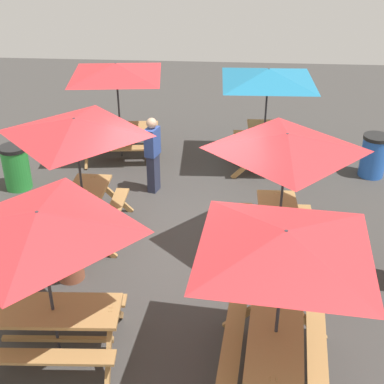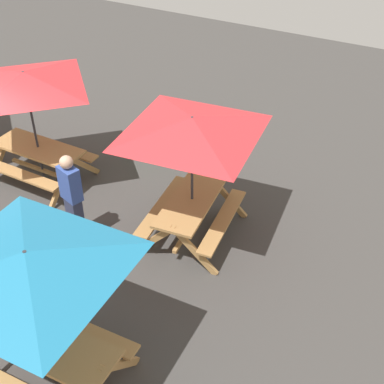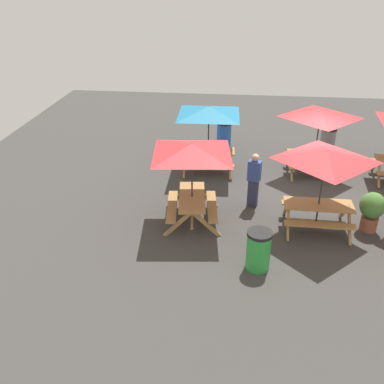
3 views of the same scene
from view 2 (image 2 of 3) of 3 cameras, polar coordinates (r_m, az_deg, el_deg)
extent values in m
cube|color=#A87A44|center=(8.91, 0.00, -0.83)|extent=(0.89, 1.86, 0.05)
cube|color=#A87A44|center=(8.95, 3.27, -3.10)|extent=(0.45, 1.82, 0.04)
cube|color=#A87A44|center=(9.27, -3.16, -1.48)|extent=(0.45, 1.82, 0.04)
cube|color=#A87A44|center=(8.49, 0.32, -6.34)|extent=(0.80, 0.15, 0.81)
cube|color=#A87A44|center=(8.72, -4.16, -5.11)|extent=(0.80, 0.15, 0.81)
cube|color=#A87A44|center=(9.62, 3.75, -0.45)|extent=(0.80, 0.15, 0.81)
cube|color=#A87A44|center=(9.82, -0.28, 0.51)|extent=(0.80, 0.15, 0.81)
cube|color=#A87A44|center=(9.24, 0.00, -3.39)|extent=(0.24, 1.56, 0.06)
cylinder|color=#2D2D33|center=(8.67, 0.00, 1.33)|extent=(0.04, 0.04, 2.30)
pyramid|color=red|center=(8.13, 0.00, 7.15)|extent=(2.81, 2.81, 0.28)
cube|color=#A87A44|center=(10.67, -16.10, 4.55)|extent=(1.81, 0.73, 0.05)
cube|color=#A87A44|center=(10.52, -17.81, 1.78)|extent=(1.80, 0.29, 0.04)
cube|color=#A87A44|center=(11.15, -13.98, 4.64)|extent=(1.80, 0.29, 0.04)
cube|color=#A87A44|center=(11.57, -17.43, 4.79)|extent=(0.07, 0.80, 0.81)
cube|color=#A87A44|center=(10.18, -13.89, 0.75)|extent=(0.07, 0.80, 0.81)
cube|color=#A87A44|center=(10.62, -11.37, 2.78)|extent=(0.07, 0.80, 0.81)
cube|color=#A87A44|center=(10.95, -15.65, 2.25)|extent=(1.56, 0.10, 0.06)
cylinder|color=#2D2D33|center=(10.47, -16.47, 6.45)|extent=(0.04, 0.04, 2.30)
pyramid|color=red|center=(10.03, -17.47, 11.42)|extent=(2.03, 2.03, 0.28)
cube|color=#A87A44|center=(7.05, -15.10, -15.45)|extent=(1.82, 0.75, 0.05)
cube|color=#A87A44|center=(7.51, -12.08, -14.00)|extent=(1.81, 0.31, 0.04)
cube|color=#A87A44|center=(7.88, -17.48, -13.01)|extent=(0.08, 0.80, 0.81)
cube|color=#A87A44|center=(7.16, -7.65, -17.77)|extent=(0.08, 0.80, 0.81)
cube|color=#A87A44|center=(7.45, -14.45, -17.93)|extent=(1.56, 0.11, 0.06)
cylinder|color=#2D2D33|center=(6.74, -15.66, -13.29)|extent=(0.04, 0.04, 2.30)
pyramid|color=teal|center=(6.02, -17.22, -7.04)|extent=(2.83, 2.83, 0.28)
cylinder|color=green|center=(11.20, -3.30, 5.92)|extent=(0.56, 0.56, 0.90)
cylinder|color=black|center=(10.96, -3.39, 8.13)|extent=(0.59, 0.59, 0.08)
cube|color=#2D334C|center=(9.23, -12.30, -2.77)|extent=(0.32, 0.26, 0.85)
cube|color=#334C99|center=(8.80, -12.90, 0.89)|extent=(0.41, 0.32, 0.60)
sphere|color=tan|center=(8.58, -13.27, 3.11)|extent=(0.22, 0.22, 0.22)
camera|label=1|loc=(15.53, -53.36, 21.78)|focal=50.00mm
camera|label=3|loc=(17.04, 16.02, 35.85)|focal=40.00mm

